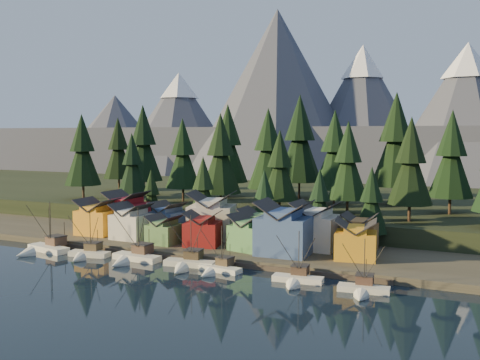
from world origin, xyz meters
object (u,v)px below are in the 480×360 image
at_px(house_front_1, 131,220).
at_px(house_back_0, 127,210).
at_px(house_back_1, 168,218).
at_px(boat_4, 217,263).
at_px(boat_6, 363,283).
at_px(boat_5, 297,273).
at_px(boat_3, 188,257).
at_px(boat_2, 133,251).
at_px(boat_1, 87,248).
at_px(house_front_0, 97,216).
at_px(boat_0, 43,242).

height_order(house_front_1, house_back_0, house_back_0).
relative_size(house_back_0, house_back_1, 1.24).
height_order(boat_4, boat_6, boat_6).
relative_size(boat_5, house_back_1, 1.23).
relative_size(boat_3, house_back_0, 1.15).
height_order(boat_2, house_back_1, boat_2).
height_order(boat_1, house_front_1, house_front_1).
xyz_separation_m(boat_4, boat_6, (28.44, -1.87, 0.06)).
xyz_separation_m(house_front_1, house_back_1, (5.61, 7.28, -0.14)).
relative_size(boat_4, house_back_1, 1.18).
relative_size(boat_6, house_front_0, 1.07).
height_order(boat_4, house_front_1, house_front_1).
relative_size(boat_2, boat_6, 1.22).
height_order(boat_0, house_front_0, boat_0).
relative_size(boat_3, house_front_1, 1.40).
bearing_deg(house_front_0, boat_1, -60.59).
height_order(boat_1, boat_2, boat_2).
bearing_deg(boat_3, boat_1, 176.10).
height_order(boat_4, boat_5, boat_5).
bearing_deg(house_front_0, house_back_1, 16.35).
height_order(boat_1, house_back_1, house_back_1).
distance_m(boat_5, boat_6, 12.18).
bearing_deg(boat_4, boat_3, -178.93).
distance_m(house_front_1, house_back_1, 9.20).
bearing_deg(house_back_1, boat_2, -69.56).
xyz_separation_m(boat_5, house_front_0, (-58.17, 16.24, 4.29)).
bearing_deg(house_front_1, boat_5, -16.35).
relative_size(boat_1, boat_2, 0.88).
bearing_deg(boat_2, boat_0, -172.90).
height_order(boat_2, boat_4, boat_2).
bearing_deg(boat_1, boat_0, 172.75).
bearing_deg(boat_4, boat_6, 4.66).
height_order(boat_6, house_back_0, house_back_0).
bearing_deg(boat_3, boat_6, -11.99).
distance_m(house_front_0, house_back_1, 17.99).
bearing_deg(house_back_1, house_back_0, -174.21).
xyz_separation_m(boat_4, house_front_0, (-41.85, 15.54, 4.35)).
bearing_deg(boat_5, boat_4, 172.81).
bearing_deg(boat_2, boat_1, -170.85).
xyz_separation_m(boat_3, boat_6, (35.59, -2.80, -0.19)).
relative_size(boat_6, house_back_1, 1.20).
bearing_deg(house_back_0, boat_2, -52.58).
xyz_separation_m(boat_2, boat_4, (20.13, -0.48, -0.44)).
relative_size(boat_0, boat_6, 1.25).
distance_m(boat_2, house_back_1, 21.94).
relative_size(boat_4, house_front_0, 1.05).
bearing_deg(boat_5, house_front_0, 159.68).
xyz_separation_m(boat_0, house_front_0, (1.76, 16.46, 3.85)).
relative_size(boat_5, house_front_0, 1.10).
height_order(boat_3, house_back_0, house_back_0).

